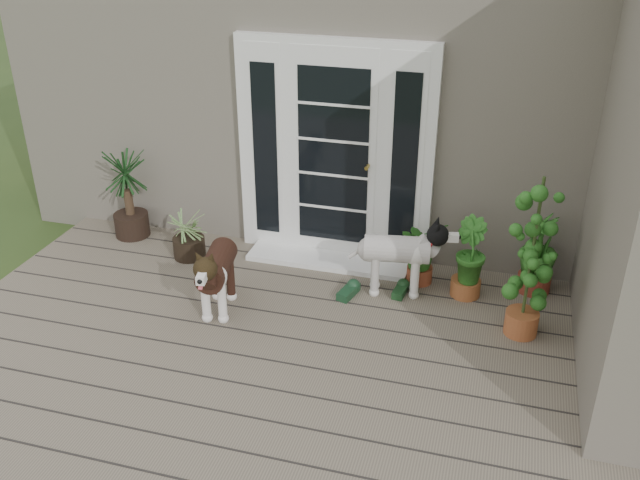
# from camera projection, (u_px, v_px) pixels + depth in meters

# --- Properties ---
(deck) EXTENTS (6.20, 4.60, 0.12)m
(deck) POSITION_uv_depth(u_px,v_px,m) (283.00, 398.00, 5.16)
(deck) COLOR #6B5B4C
(deck) RESTS_ON ground
(house_main) EXTENTS (7.40, 4.00, 3.10)m
(house_main) POSITION_uv_depth(u_px,v_px,m) (396.00, 68.00, 8.11)
(house_main) COLOR #665E54
(house_main) RESTS_ON ground
(door_unit) EXTENTS (1.90, 0.14, 2.15)m
(door_unit) POSITION_uv_depth(u_px,v_px,m) (334.00, 153.00, 6.57)
(door_unit) COLOR white
(door_unit) RESTS_ON deck
(door_step) EXTENTS (1.60, 0.40, 0.05)m
(door_step) POSITION_uv_depth(u_px,v_px,m) (328.00, 260.00, 6.88)
(door_step) COLOR white
(door_step) RESTS_ON deck
(brindle_dog) EXTENTS (0.47, 0.83, 0.66)m
(brindle_dog) POSITION_uv_depth(u_px,v_px,m) (218.00, 277.00, 5.97)
(brindle_dog) COLOR #3A1F15
(brindle_dog) RESTS_ON deck
(white_dog) EXTENTS (0.83, 0.46, 0.66)m
(white_dog) POSITION_uv_depth(u_px,v_px,m) (396.00, 261.00, 6.23)
(white_dog) COLOR white
(white_dog) RESTS_ON deck
(spider_plant) EXTENTS (0.68, 0.68, 0.56)m
(spider_plant) POSITION_uv_depth(u_px,v_px,m) (188.00, 231.00, 6.86)
(spider_plant) COLOR #8CA666
(spider_plant) RESTS_ON deck
(yucca) EXTENTS (0.87, 0.87, 0.99)m
(yucca) POSITION_uv_depth(u_px,v_px,m) (128.00, 192.00, 7.19)
(yucca) COLOR black
(yucca) RESTS_ON deck
(herb_a) EXTENTS (0.60, 0.60, 0.54)m
(herb_a) POSITION_uv_depth(u_px,v_px,m) (421.00, 256.00, 6.43)
(herb_a) COLOR #1A5E1F
(herb_a) RESTS_ON deck
(herb_b) EXTENTS (0.50, 0.50, 0.54)m
(herb_b) POSITION_uv_depth(u_px,v_px,m) (467.00, 269.00, 6.22)
(herb_b) COLOR #1C6523
(herb_b) RESTS_ON deck
(herb_c) EXTENTS (0.42, 0.42, 0.62)m
(herb_c) POSITION_uv_depth(u_px,v_px,m) (537.00, 260.00, 6.27)
(herb_c) COLOR #275718
(herb_c) RESTS_ON deck
(sapling) EXTENTS (0.56, 0.56, 1.46)m
(sapling) POSITION_uv_depth(u_px,v_px,m) (532.00, 257.00, 5.47)
(sapling) COLOR #205518
(sapling) RESTS_ON deck
(clog_left) EXTENTS (0.17, 0.31, 0.09)m
(clog_left) POSITION_uv_depth(u_px,v_px,m) (401.00, 290.00, 6.34)
(clog_left) COLOR #173A1A
(clog_left) RESTS_ON deck
(clog_right) EXTENTS (0.22, 0.35, 0.10)m
(clog_right) POSITION_uv_depth(u_px,v_px,m) (348.00, 291.00, 6.31)
(clog_right) COLOR #163820
(clog_right) RESTS_ON deck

